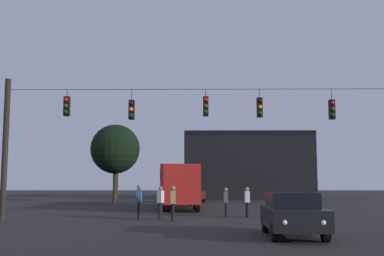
{
  "coord_description": "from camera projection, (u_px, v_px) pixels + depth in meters",
  "views": [
    {
      "loc": [
        -0.03,
        -7.39,
        1.85
      ],
      "look_at": [
        -0.31,
        15.33,
        4.47
      ],
      "focal_mm": 44.36,
      "sensor_mm": 36.0,
      "label": 1
    }
  ],
  "objects": [
    {
      "name": "pedestrian_crossing_right",
      "position": [
        247.0,
        200.0,
        25.29
      ],
      "size": [
        0.27,
        0.38,
        1.61
      ],
      "color": "black",
      "rests_on": "ground"
    },
    {
      "name": "overhead_signal_span",
      "position": [
        199.0,
        135.0,
        22.94
      ],
      "size": [
        19.07,
        0.44,
        6.94
      ],
      "color": "black",
      "rests_on": "ground"
    },
    {
      "name": "car_far_left",
      "position": [
        194.0,
        194.0,
        44.24
      ],
      "size": [
        2.29,
        4.48,
        1.52
      ],
      "color": "#511919",
      "rests_on": "ground"
    },
    {
      "name": "ground_plane",
      "position": [
        198.0,
        211.0,
        31.46
      ],
      "size": [
        168.0,
        168.0,
        0.0
      ],
      "primitive_type": "plane",
      "color": "black",
      "rests_on": "ground"
    },
    {
      "name": "tree_left_silhouette",
      "position": [
        115.0,
        149.0,
        45.15
      ],
      "size": [
        4.69,
        4.69,
        7.38
      ],
      "color": "#2D2116",
      "rests_on": "ground"
    },
    {
      "name": "city_bus",
      "position": [
        178.0,
        182.0,
        34.35
      ],
      "size": [
        3.28,
        11.15,
        3.0
      ],
      "color": "#B21E19",
      "rests_on": "ground"
    },
    {
      "name": "corner_building",
      "position": [
        245.0,
        167.0,
        56.46
      ],
      "size": [
        14.26,
        11.34,
        7.48
      ],
      "color": "black",
      "rests_on": "ground"
    },
    {
      "name": "pedestrian_trailing",
      "position": [
        139.0,
        199.0,
        24.2
      ],
      "size": [
        0.25,
        0.37,
        1.76
      ],
      "color": "black",
      "rests_on": "ground"
    },
    {
      "name": "pedestrian_crossing_left",
      "position": [
        161.0,
        200.0,
        24.29
      ],
      "size": [
        0.35,
        0.42,
        1.66
      ],
      "color": "black",
      "rests_on": "ground"
    },
    {
      "name": "pedestrian_near_bus",
      "position": [
        226.0,
        201.0,
        25.51
      ],
      "size": [
        0.26,
        0.37,
        1.57
      ],
      "color": "black",
      "rests_on": "ground"
    },
    {
      "name": "tree_behind_building",
      "position": [
        116.0,
        146.0,
        51.17
      ],
      "size": [
        4.13,
        4.13,
        7.94
      ],
      "color": "#2D2116",
      "rests_on": "ground"
    },
    {
      "name": "car_near_right",
      "position": [
        292.0,
        213.0,
        16.35
      ],
      "size": [
        1.95,
        4.39,
        1.52
      ],
      "color": "black",
      "rests_on": "ground"
    },
    {
      "name": "pedestrian_crossing_center",
      "position": [
        173.0,
        201.0,
        22.95
      ],
      "size": [
        0.28,
        0.38,
        1.69
      ],
      "color": "black",
      "rests_on": "ground"
    }
  ]
}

